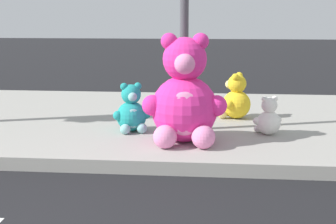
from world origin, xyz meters
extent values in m
cube|color=#9E9B93|center=(0.00, 5.20, 0.07)|extent=(28.00, 4.40, 0.15)
cylinder|color=#4C4C51|center=(1.00, 4.40, 1.75)|extent=(0.11, 0.11, 3.20)
sphere|color=#F22D93|center=(1.04, 3.85, 0.54)|extent=(0.78, 0.78, 0.78)
ellipsoid|color=pink|center=(1.06, 3.57, 0.54)|extent=(0.44, 0.20, 0.51)
sphere|color=#F22D93|center=(1.04, 3.85, 1.12)|extent=(0.51, 0.51, 0.51)
sphere|color=pink|center=(1.05, 3.63, 1.09)|extent=(0.23, 0.23, 0.23)
sphere|color=#F22D93|center=(1.22, 3.86, 1.33)|extent=(0.20, 0.20, 0.20)
sphere|color=#F22D93|center=(1.42, 3.77, 0.60)|extent=(0.24, 0.24, 0.24)
sphere|color=pink|center=(1.28, 3.53, 0.28)|extent=(0.27, 0.27, 0.27)
sphere|color=#F22D93|center=(0.86, 3.84, 1.33)|extent=(0.20, 0.20, 0.20)
sphere|color=#F22D93|center=(0.68, 3.73, 0.60)|extent=(0.24, 0.24, 0.24)
sphere|color=pink|center=(0.85, 3.51, 0.28)|extent=(0.27, 0.27, 0.27)
sphere|color=teal|center=(0.33, 4.29, 0.34)|extent=(0.39, 0.39, 0.39)
ellipsoid|color=#7BBFBC|center=(0.38, 4.16, 0.34)|extent=(0.23, 0.15, 0.25)
sphere|color=teal|center=(0.33, 4.29, 0.63)|extent=(0.25, 0.25, 0.25)
sphere|color=#7BBFBC|center=(0.37, 4.19, 0.62)|extent=(0.12, 0.12, 0.12)
sphere|color=teal|center=(0.42, 4.32, 0.73)|extent=(0.10, 0.10, 0.10)
sphere|color=teal|center=(0.52, 4.30, 0.37)|extent=(0.12, 0.12, 0.12)
sphere|color=#7BBFBC|center=(0.49, 4.17, 0.22)|extent=(0.13, 0.13, 0.13)
sphere|color=teal|center=(0.25, 4.26, 0.73)|extent=(0.10, 0.10, 0.10)
sphere|color=teal|center=(0.18, 4.19, 0.37)|extent=(0.12, 0.12, 0.12)
sphere|color=#7BBFBC|center=(0.29, 4.10, 0.22)|extent=(0.13, 0.13, 0.13)
sphere|color=#B28CD8|center=(0.86, 5.15, 0.29)|extent=(0.29, 0.29, 0.29)
ellipsoid|color=silver|center=(0.76, 5.12, 0.29)|extent=(0.11, 0.17, 0.19)
sphere|color=#B28CD8|center=(0.86, 5.15, 0.51)|extent=(0.19, 0.19, 0.19)
sphere|color=silver|center=(0.79, 5.13, 0.50)|extent=(0.09, 0.09, 0.09)
sphere|color=#B28CD8|center=(0.88, 5.09, 0.59)|extent=(0.07, 0.07, 0.07)
sphere|color=#B28CD8|center=(0.87, 5.01, 0.32)|extent=(0.09, 0.09, 0.09)
sphere|color=silver|center=(0.77, 5.04, 0.20)|extent=(0.10, 0.10, 0.10)
sphere|color=#B28CD8|center=(0.84, 5.22, 0.59)|extent=(0.07, 0.07, 0.07)
sphere|color=#B28CD8|center=(0.78, 5.27, 0.32)|extent=(0.09, 0.09, 0.09)
sphere|color=silver|center=(0.72, 5.19, 0.20)|extent=(0.10, 0.10, 0.10)
sphere|color=white|center=(2.07, 4.26, 0.30)|extent=(0.30, 0.30, 0.30)
ellipsoid|color=white|center=(2.04, 4.37, 0.30)|extent=(0.18, 0.12, 0.20)
sphere|color=white|center=(2.07, 4.26, 0.52)|extent=(0.20, 0.20, 0.20)
sphere|color=white|center=(2.05, 4.34, 0.51)|extent=(0.09, 0.09, 0.09)
sphere|color=white|center=(2.01, 4.24, 0.60)|extent=(0.08, 0.08, 0.08)
sphere|color=white|center=(1.93, 4.25, 0.32)|extent=(0.09, 0.09, 0.09)
sphere|color=white|center=(1.95, 4.36, 0.20)|extent=(0.10, 0.10, 0.10)
sphere|color=white|center=(2.14, 4.29, 0.60)|extent=(0.08, 0.08, 0.08)
sphere|color=white|center=(2.20, 4.35, 0.32)|extent=(0.09, 0.09, 0.09)
sphere|color=white|center=(2.11, 4.41, 0.20)|extent=(0.10, 0.10, 0.10)
sphere|color=yellow|center=(1.71, 5.20, 0.35)|extent=(0.41, 0.41, 0.41)
ellipsoid|color=#F0DB80|center=(1.58, 5.25, 0.35)|extent=(0.16, 0.24, 0.26)
sphere|color=yellow|center=(1.71, 5.20, 0.65)|extent=(0.27, 0.27, 0.27)
sphere|color=#F0DB80|center=(1.61, 5.24, 0.64)|extent=(0.12, 0.12, 0.12)
sphere|color=yellow|center=(1.68, 5.11, 0.76)|extent=(0.10, 0.10, 0.10)
sphere|color=yellow|center=(1.60, 5.03, 0.38)|extent=(0.13, 0.13, 0.13)
sphere|color=#F0DB80|center=(1.51, 5.15, 0.22)|extent=(0.14, 0.14, 0.14)
sphere|color=yellow|center=(1.75, 5.28, 0.76)|extent=(0.10, 0.10, 0.10)
sphere|color=yellow|center=(1.73, 5.40, 0.38)|extent=(0.13, 0.13, 0.13)
sphere|color=#F0DB80|center=(1.59, 5.36, 0.22)|extent=(0.14, 0.14, 0.14)
camera|label=1|loc=(1.38, -1.75, 1.65)|focal=52.00mm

